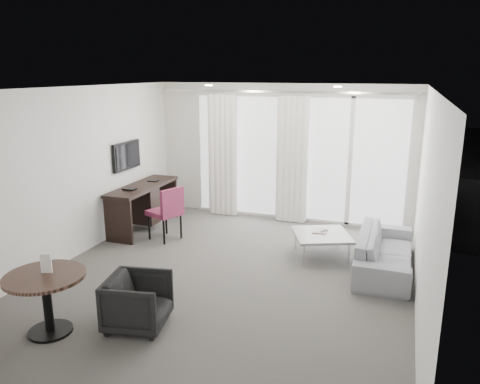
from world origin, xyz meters
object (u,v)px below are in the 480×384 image
(tub_armchair, at_px, (138,302))
(rattan_chair_b, at_px, (397,190))
(rattan_chair_a, at_px, (357,183))
(round_table, at_px, (48,304))
(desk, at_px, (144,207))
(coffee_table, at_px, (321,245))
(desk_chair, at_px, (165,213))
(sofa, at_px, (385,251))

(tub_armchair, relative_size, rattan_chair_b, 0.86)
(tub_armchair, bearing_deg, rattan_chair_a, -26.57)
(rattan_chair_a, bearing_deg, round_table, -98.19)
(round_table, xyz_separation_m, tub_armchair, (0.87, 0.44, -0.04))
(desk, distance_m, tub_armchair, 3.49)
(tub_armchair, bearing_deg, desk, 18.89)
(coffee_table, bearing_deg, rattan_chair_b, 72.03)
(desk_chair, relative_size, sofa, 0.49)
(round_table, bearing_deg, rattan_chair_b, 61.45)
(rattan_chair_a, xyz_separation_m, rattan_chair_b, (0.86, -0.26, -0.03))
(sofa, bearing_deg, desk_chair, 88.96)
(desk, height_order, sofa, desk)
(coffee_table, bearing_deg, desk_chair, -177.46)
(coffee_table, relative_size, rattan_chair_b, 1.07)
(coffee_table, bearing_deg, desk, 175.58)
(desk, relative_size, rattan_chair_a, 2.08)
(coffee_table, height_order, rattan_chair_a, rattan_chair_a)
(desk, distance_m, rattan_chair_b, 5.23)
(sofa, xyz_separation_m, rattan_chair_b, (0.07, 3.36, 0.11))
(sofa, bearing_deg, round_table, 131.66)
(sofa, relative_size, rattan_chair_b, 2.46)
(round_table, bearing_deg, coffee_table, 52.71)
(sofa, distance_m, rattan_chair_b, 3.36)
(desk_chair, distance_m, tub_armchair, 2.88)
(sofa, height_order, rattan_chair_a, rattan_chair_a)
(desk, bearing_deg, rattan_chair_a, 42.44)
(desk_chair, xyz_separation_m, round_table, (0.23, -3.09, -0.12))
(desk_chair, relative_size, rattan_chair_a, 1.12)
(sofa, bearing_deg, coffee_table, 79.09)
(round_table, relative_size, coffee_table, 1.04)
(sofa, height_order, rattan_chair_b, rattan_chair_b)
(sofa, xyz_separation_m, rattan_chair_a, (-0.78, 3.62, 0.14))
(round_table, height_order, coffee_table, round_table)
(desk, bearing_deg, round_table, -76.02)
(rattan_chair_a, bearing_deg, coffee_table, -79.58)
(coffee_table, xyz_separation_m, rattan_chair_a, (0.17, 3.44, 0.23))
(desk, xyz_separation_m, coffee_table, (3.31, -0.26, -0.22))
(coffee_table, distance_m, rattan_chair_b, 3.34)
(desk_chair, height_order, round_table, desk_chair)
(desk, height_order, rattan_chair_b, desk)
(desk, xyz_separation_m, tub_armchair, (1.73, -3.03, -0.10))
(rattan_chair_a, height_order, rattan_chair_b, rattan_chair_a)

